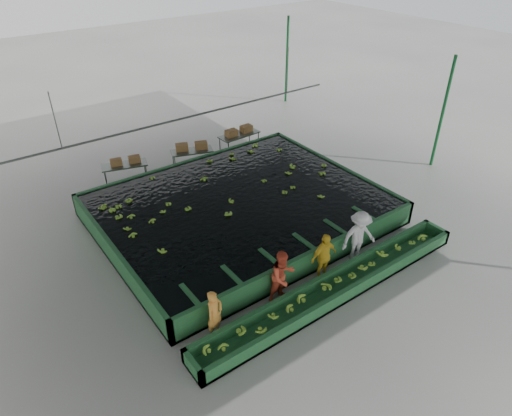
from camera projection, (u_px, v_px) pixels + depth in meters
ground at (264, 237)px, 16.40m from camera, size 80.00×80.00×0.00m
shed_roof at (266, 103)px, 13.70m from camera, size 20.00×22.00×0.04m
shed_posts at (265, 176)px, 15.05m from camera, size 20.00×22.00×5.00m
flotation_tank at (240, 209)px, 17.18m from camera, size 10.00×8.00×0.90m
tank_water at (240, 200)px, 16.96m from camera, size 9.70×7.70×0.00m
sorting_trough at (335, 288)px, 13.82m from camera, size 10.00×1.00×0.50m
cableway_rail at (190, 117)px, 18.18m from camera, size 0.08×0.08×14.00m
rail_hanger_left at (55, 121)px, 15.17m from camera, size 0.04×0.04×2.00m
rail_hanger_right at (288, 71)px, 20.12m from camera, size 0.04×0.04×2.00m
worker_a at (215, 314)px, 12.22m from camera, size 0.65×0.54×1.51m
worker_b at (283, 276)px, 13.31m from camera, size 0.87×0.69×1.75m
worker_c at (324, 257)px, 14.15m from camera, size 0.99×0.44×1.67m
worker_d at (359, 237)px, 14.86m from camera, size 1.35×0.99×1.87m
packing_table_left at (126, 173)px, 19.59m from camera, size 2.02×1.26×0.86m
packing_table_mid at (192, 159)px, 20.77m from camera, size 2.00×1.30×0.85m
packing_table_right at (239, 143)px, 22.16m from camera, size 2.06×0.91×0.92m
box_stack_left at (126, 164)px, 19.42m from camera, size 1.29×0.62×0.27m
box_stack_mid at (192, 149)px, 20.63m from camera, size 1.46×0.89×0.31m
box_stack_right at (239, 134)px, 21.94m from camera, size 1.44×0.45×0.31m
floating_bananas at (228, 191)px, 17.51m from camera, size 8.11×5.53×0.11m
trough_bananas at (336, 284)px, 13.74m from camera, size 9.64×0.64×0.13m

